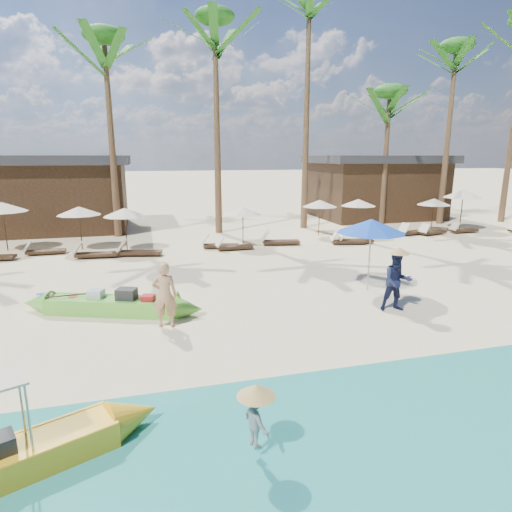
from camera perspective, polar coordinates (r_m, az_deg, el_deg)
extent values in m
plane|color=beige|center=(10.90, -3.22, -9.90)|extent=(240.00, 240.00, 0.00)
cube|color=tan|center=(6.75, 6.41, -26.16)|extent=(240.00, 4.50, 0.01)
cube|color=#5FBF3A|center=(12.59, -18.70, -6.33)|extent=(3.64, 1.97, 0.43)
cube|color=white|center=(12.58, -18.70, -6.24)|extent=(3.09, 1.60, 0.19)
cube|color=#262628|center=(12.31, -16.87, -5.07)|extent=(0.62, 0.55, 0.40)
cube|color=silver|center=(12.74, -20.56, -4.92)|extent=(0.49, 0.46, 0.32)
cube|color=#AB161C|center=(12.06, -14.19, -5.65)|extent=(0.42, 0.39, 0.25)
cylinder|color=#AB161C|center=(13.09, -23.21, -5.19)|extent=(0.25, 0.25, 0.10)
cylinder|color=#262628|center=(13.13, -24.54, -5.28)|extent=(0.23, 0.23, 0.09)
sphere|color=tan|center=(13.33, -25.71, -4.87)|extent=(0.20, 0.20, 0.20)
cylinder|color=yellow|center=(12.02, -11.38, -5.68)|extent=(0.16, 0.16, 0.20)
cylinder|color=yellow|center=(11.96, -10.33, -5.73)|extent=(0.16, 0.16, 0.20)
imported|color=tan|center=(11.09, -12.08, -5.07)|extent=(0.70, 0.53, 1.70)
imported|color=#161B3C|center=(12.60, 18.28, -3.23)|extent=(0.96, 0.82, 1.71)
imported|color=gray|center=(6.52, 0.03, -20.96)|extent=(0.49, 0.63, 0.86)
cylinder|color=#99999E|center=(14.19, 14.88, -0.02)|extent=(0.05, 0.05, 2.27)
cone|color=blue|center=(14.00, 15.11, 3.89)|extent=(2.17, 2.17, 0.44)
cylinder|color=#3C2A18|center=(22.72, -30.48, 3.31)|extent=(0.05, 0.05, 2.18)
cone|color=beige|center=(22.61, -30.76, 5.65)|extent=(2.18, 2.18, 0.44)
cylinder|color=#3C2A18|center=(21.42, -22.36, 3.36)|extent=(0.05, 0.05, 1.96)
cone|color=beige|center=(21.30, -22.55, 5.59)|extent=(1.96, 1.96, 0.39)
cube|color=#3C2A18|center=(21.13, -26.20, 0.56)|extent=(1.63, 0.57, 0.11)
cube|color=beige|center=(21.22, -28.17, 1.18)|extent=(0.38, 0.53, 0.47)
cube|color=#3C2A18|center=(19.57, -20.42, 0.22)|extent=(1.81, 0.71, 0.12)
cube|color=beige|center=(19.67, -22.73, 1.01)|extent=(0.44, 0.60, 0.52)
cylinder|color=#3C2A18|center=(20.40, -16.96, 3.30)|extent=(0.05, 0.05, 1.93)
cone|color=beige|center=(20.28, -17.11, 5.61)|extent=(1.93, 1.93, 0.39)
cube|color=#3C2A18|center=(19.36, -15.11, 0.46)|extent=(1.87, 0.97, 0.13)
cube|color=beige|center=(19.49, -17.42, 1.35)|extent=(0.52, 0.65, 0.52)
cylinder|color=#3C2A18|center=(20.64, -1.75, 3.86)|extent=(0.05, 0.05, 1.85)
cone|color=beige|center=(20.53, -1.77, 6.05)|extent=(1.85, 1.85, 0.37)
cube|color=#3C2A18|center=(19.92, -2.81, 1.22)|extent=(1.64, 0.54, 0.12)
cube|color=beige|center=(19.72, -4.86, 1.92)|extent=(0.37, 0.53, 0.48)
cube|color=#3C2A18|center=(20.28, -4.67, 1.42)|extent=(1.73, 0.87, 0.12)
cube|color=beige|center=(20.26, -6.75, 2.20)|extent=(0.47, 0.60, 0.48)
cylinder|color=#3C2A18|center=(23.67, 8.42, 4.99)|extent=(0.05, 0.05, 1.90)
cone|color=beige|center=(23.57, 8.49, 6.96)|extent=(1.90, 1.90, 0.38)
cube|color=#3C2A18|center=(21.05, 3.36, 1.90)|extent=(1.87, 0.90, 0.13)
cube|color=beige|center=(20.89, 1.21, 2.73)|extent=(0.50, 0.64, 0.52)
cube|color=#3C2A18|center=(21.66, 12.21, 1.90)|extent=(1.67, 0.89, 0.11)
cube|color=beige|center=(21.46, 10.41, 2.64)|extent=(0.47, 0.59, 0.46)
cylinder|color=#3C2A18|center=(24.39, 13.39, 5.03)|extent=(0.05, 0.05, 1.91)
cone|color=beige|center=(24.29, 13.49, 6.95)|extent=(1.91, 1.91, 0.38)
cube|color=#3C2A18|center=(21.93, 13.19, 2.01)|extent=(1.74, 0.79, 0.12)
cube|color=beige|center=(21.64, 11.38, 2.75)|extent=(0.45, 0.59, 0.49)
cylinder|color=#3C2A18|center=(26.65, 22.47, 4.99)|extent=(0.05, 0.05, 1.86)
cone|color=beige|center=(26.56, 22.62, 6.69)|extent=(1.86, 1.86, 0.37)
cube|color=#3C2A18|center=(25.33, 20.31, 3.01)|extent=(1.80, 0.90, 0.12)
cube|color=beige|center=(24.73, 19.16, 3.59)|extent=(0.49, 0.63, 0.50)
cube|color=#3C2A18|center=(25.71, 22.53, 2.95)|extent=(1.74, 0.92, 0.12)
cube|color=beige|center=(25.10, 21.53, 3.49)|extent=(0.49, 0.61, 0.48)
cylinder|color=#3C2A18|center=(28.19, 25.71, 5.51)|extent=(0.06, 0.06, 2.27)
cone|color=beige|center=(28.10, 25.91, 7.47)|extent=(2.27, 2.27, 0.45)
cube|color=#3C2A18|center=(27.09, 26.01, 3.08)|extent=(1.60, 0.56, 0.11)
cube|color=beige|center=(26.58, 24.95, 3.63)|extent=(0.37, 0.52, 0.46)
cone|color=brown|center=(24.16, -18.70, 14.35)|extent=(0.40, 0.40, 10.08)
ellipsoid|color=#226118|center=(24.83, -19.65, 26.01)|extent=(2.08, 2.08, 0.88)
cone|color=brown|center=(24.24, -5.22, 16.36)|extent=(0.40, 0.40, 11.26)
ellipsoid|color=#226118|center=(25.19, -5.53, 29.25)|extent=(2.08, 2.08, 0.88)
cone|color=brown|center=(26.09, 6.75, 18.19)|extent=(0.40, 0.40, 13.16)
cone|color=brown|center=(28.51, 16.87, 12.18)|extent=(0.40, 0.40, 8.07)
ellipsoid|color=#226118|center=(28.76, 17.44, 20.23)|extent=(2.08, 2.08, 0.88)
cone|color=brown|center=(29.97, 24.19, 14.08)|extent=(0.40, 0.40, 10.64)
ellipsoid|color=#226118|center=(30.62, 25.21, 24.04)|extent=(2.08, 2.08, 0.88)
cube|color=#3C2A18|center=(28.09, -27.37, 6.89)|extent=(10.00, 6.00, 3.80)
cube|color=#2D2D33|center=(27.99, -27.84, 11.26)|extent=(10.80, 6.60, 0.50)
cube|color=#3C2A18|center=(31.75, 15.60, 8.44)|extent=(8.00, 6.00, 3.80)
cube|color=#2D2D33|center=(31.66, 15.85, 12.31)|extent=(8.80, 6.60, 0.50)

